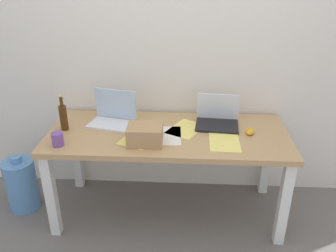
{
  "coord_description": "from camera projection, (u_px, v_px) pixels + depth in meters",
  "views": [
    {
      "loc": [
        0.13,
        -2.31,
        1.89
      ],
      "look_at": [
        0.0,
        0.0,
        0.77
      ],
      "focal_mm": 37.53,
      "sensor_mm": 36.0,
      "label": 1
    }
  ],
  "objects": [
    {
      "name": "ground_plane",
      "position": [
        168.0,
        210.0,
        2.91
      ],
      "size": [
        8.0,
        8.0,
        0.0
      ],
      "primitive_type": "plane",
      "color": "slate"
    },
    {
      "name": "back_wall",
      "position": [
        171.0,
        41.0,
        2.73
      ],
      "size": [
        5.2,
        0.08,
        2.6
      ],
      "primitive_type": "cube",
      "color": "silver",
      "rests_on": "ground"
    },
    {
      "name": "desk",
      "position": [
        168.0,
        143.0,
        2.64
      ],
      "size": [
        1.77,
        0.74,
        0.72
      ],
      "color": "tan",
      "rests_on": "ground"
    },
    {
      "name": "laptop_left",
      "position": [
        113.0,
        116.0,
        2.7
      ],
      "size": [
        0.38,
        0.29,
        0.26
      ],
      "color": "silver",
      "rests_on": "desk"
    },
    {
      "name": "laptop_right",
      "position": [
        217.0,
        119.0,
        2.69
      ],
      "size": [
        0.34,
        0.27,
        0.22
      ],
      "color": "black",
      "rests_on": "desk"
    },
    {
      "name": "beer_bottle",
      "position": [
        64.0,
        117.0,
        2.59
      ],
      "size": [
        0.06,
        0.06,
        0.27
      ],
      "color": "#47280F",
      "rests_on": "desk"
    },
    {
      "name": "computer_mouse",
      "position": [
        250.0,
        131.0,
        2.57
      ],
      "size": [
        0.08,
        0.11,
        0.03
      ],
      "primitive_type": "ellipsoid",
      "rotation": [
        0.0,
        0.0,
        -0.25
      ],
      "color": "gold",
      "rests_on": "desk"
    },
    {
      "name": "cardboard_box",
      "position": [
        145.0,
        134.0,
        2.42
      ],
      "size": [
        0.24,
        0.2,
        0.13
      ],
      "primitive_type": "cube",
      "rotation": [
        0.0,
        0.0,
        0.02
      ],
      "color": "tan",
      "rests_on": "desk"
    },
    {
      "name": "coffee_mug",
      "position": [
        58.0,
        139.0,
        2.39
      ],
      "size": [
        0.08,
        0.08,
        0.09
      ],
      "primitive_type": "cylinder",
      "color": "#724799",
      "rests_on": "desk"
    },
    {
      "name": "paper_yellow_folder",
      "position": [
        139.0,
        138.0,
        2.51
      ],
      "size": [
        0.3,
        0.35,
        0.0
      ],
      "primitive_type": "cube",
      "rotation": [
        0.0,
        0.0,
        -0.37
      ],
      "color": "#F4E06B",
      "rests_on": "desk"
    },
    {
      "name": "paper_sheet_near_back",
      "position": [
        186.0,
        129.0,
        2.64
      ],
      "size": [
        0.32,
        0.36,
        0.0
      ],
      "primitive_type": "cube",
      "rotation": [
        0.0,
        0.0,
        -0.49
      ],
      "color": "#F4E06B",
      "rests_on": "desk"
    },
    {
      "name": "paper_sheet_front_right",
      "position": [
        224.0,
        142.0,
        2.46
      ],
      "size": [
        0.22,
        0.3,
        0.0
      ],
      "primitive_type": "cube",
      "rotation": [
        0.0,
        0.0,
        -0.02
      ],
      "color": "#F4E06B",
      "rests_on": "desk"
    },
    {
      "name": "paper_sheet_center",
      "position": [
        166.0,
        135.0,
        2.54
      ],
      "size": [
        0.22,
        0.3,
        0.0
      ],
      "primitive_type": "cube",
      "rotation": [
        0.0,
        0.0,
        0.04
      ],
      "color": "white",
      "rests_on": "desk"
    },
    {
      "name": "water_cooler_jug",
      "position": [
        22.0,
        184.0,
        2.86
      ],
      "size": [
        0.25,
        0.25,
        0.48
      ],
      "color": "#598CC6",
      "rests_on": "ground"
    }
  ]
}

